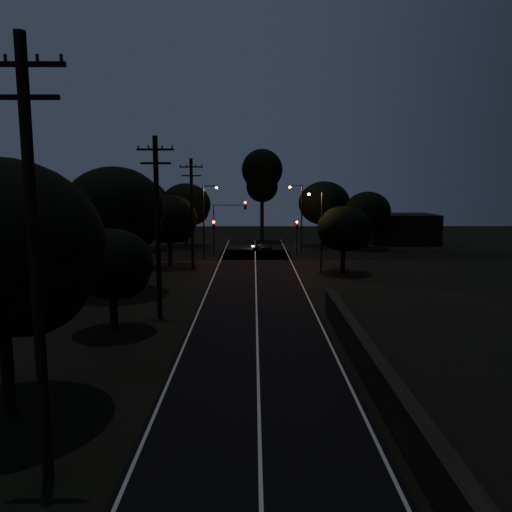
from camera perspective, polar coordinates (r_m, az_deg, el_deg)
name	(u,v)px	position (r m, az deg, el deg)	size (l,w,h in m)	color
ground	(260,441)	(17.19, 0.42, -20.35)	(160.00, 160.00, 0.00)	black
road_surface	(256,271)	(46.92, -0.04, -1.74)	(60.00, 70.00, 0.03)	black
retaining_wall	(461,385)	(21.16, 22.39, -13.45)	(6.93, 26.00, 1.60)	black
utility_pole_near	(34,260)	(14.44, -23.99, -0.38)	(2.20, 0.30, 12.00)	black
utility_pole_mid	(157,225)	(30.73, -11.20, 3.52)	(2.20, 0.30, 11.00)	black
utility_pole_far	(192,212)	(47.51, -7.33, 4.97)	(2.20, 0.30, 10.50)	black
tree_left_a	(4,252)	(19.10, -26.87, 0.43)	(7.23, 7.23, 9.15)	black
tree_left_b	(114,266)	(28.40, -15.90, -1.08)	(4.55, 4.55, 5.79)	black
tree_left_c	(118,212)	(38.32, -15.53, 4.87)	(7.48, 7.48, 9.45)	black
tree_left_d	(171,220)	(49.76, -9.69, 4.04)	(5.59, 5.59, 7.09)	black
tree_far_nw	(187,206)	(65.57, -7.84, 5.72)	(6.46, 6.46, 8.18)	black
tree_far_w	(142,204)	(62.48, -12.89, 5.81)	(6.85, 6.85, 8.73)	black
tree_far_ne	(326,204)	(65.67, 8.01, 5.86)	(6.67, 6.67, 8.43)	black
tree_far_e	(369,212)	(63.71, 12.82, 4.93)	(5.65, 5.65, 7.17)	black
tree_right_a	(346,230)	(45.94, 10.22, 2.96)	(4.88, 4.88, 6.20)	black
tall_pine	(262,175)	(70.09, 0.70, 9.21)	(5.66, 5.66, 12.87)	black
building_left	(107,228)	(70.19, -16.70, 3.08)	(10.00, 8.00, 4.40)	black
building_right	(401,229)	(71.28, 16.20, 3.02)	(9.00, 7.00, 4.00)	black
signal_left	(214,232)	(55.50, -4.84, 2.75)	(0.28, 0.35, 4.10)	black
signal_right	(297,232)	(55.53, 4.68, 2.76)	(0.28, 0.35, 4.10)	black
signal_mast	(229,218)	(55.27, -3.11, 4.31)	(3.70, 0.35, 6.25)	black
streetlight_a	(206,217)	(53.44, -5.79, 4.46)	(1.66, 0.26, 8.00)	black
streetlight_b	(300,214)	(59.43, 5.05, 4.86)	(1.66, 0.26, 8.00)	black
streetlight_c	(320,226)	(45.64, 7.31, 3.41)	(1.46, 0.26, 7.50)	black
car	(263,247)	(59.77, 0.76, 0.98)	(1.31, 3.26, 1.11)	black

